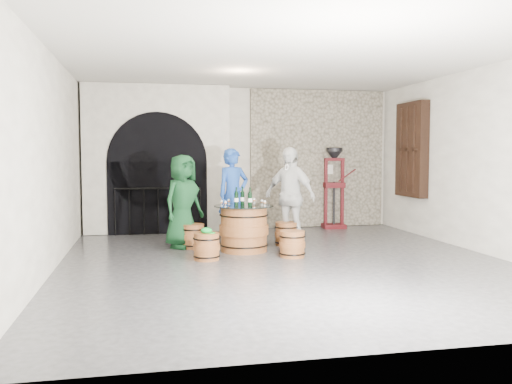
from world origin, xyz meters
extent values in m
plane|color=#2E2E31|center=(0.00, 0.00, 0.00)|extent=(8.00, 8.00, 0.00)
plane|color=beige|center=(0.00, 4.00, 1.60)|extent=(8.00, 0.00, 8.00)
plane|color=beige|center=(0.00, -4.00, 1.60)|extent=(8.00, 0.00, 8.00)
plane|color=beige|center=(-3.50, 0.00, 1.60)|extent=(0.00, 8.00, 8.00)
plane|color=beige|center=(3.50, 0.00, 1.60)|extent=(0.00, 8.00, 8.00)
plane|color=beige|center=(0.00, 0.00, 3.20)|extent=(8.00, 8.00, 0.00)
cube|color=gray|center=(1.80, 3.94, 1.60)|extent=(3.20, 0.12, 3.18)
cube|color=beige|center=(-1.90, 3.75, 1.60)|extent=(3.10, 0.50, 3.18)
cube|color=black|center=(-1.90, 3.48, 0.78)|extent=(2.10, 0.03, 1.55)
cylinder|color=black|center=(-1.90, 3.48, 1.55)|extent=(2.10, 0.03, 2.10)
cylinder|color=black|center=(-1.90, 3.42, 0.98)|extent=(1.79, 0.04, 0.04)
cylinder|color=black|center=(-2.79, 3.42, 0.49)|extent=(0.02, 0.02, 0.98)
cylinder|color=black|center=(-2.50, 3.42, 0.49)|extent=(0.02, 0.02, 0.98)
cylinder|color=black|center=(-2.20, 3.42, 0.49)|extent=(0.02, 0.02, 0.98)
cylinder|color=black|center=(-1.90, 3.42, 0.49)|extent=(0.02, 0.02, 0.98)
cylinder|color=black|center=(-1.60, 3.42, 0.49)|extent=(0.02, 0.02, 0.98)
cylinder|color=black|center=(-1.31, 3.42, 0.49)|extent=(0.02, 0.02, 0.98)
cylinder|color=black|center=(-1.01, 3.42, 0.49)|extent=(0.02, 0.02, 0.98)
cube|color=black|center=(3.39, 2.40, 1.80)|extent=(0.20, 1.10, 2.00)
cube|color=black|center=(3.34, 2.40, 1.80)|extent=(0.06, 0.88, 1.76)
cube|color=black|center=(3.37, 2.40, 1.80)|extent=(0.22, 0.92, 0.06)
cube|color=black|center=(3.37, 2.11, 1.80)|extent=(0.22, 0.06, 1.80)
cube|color=black|center=(3.37, 2.40, 1.80)|extent=(0.22, 0.06, 1.80)
cube|color=black|center=(3.37, 2.69, 1.80)|extent=(0.22, 0.06, 1.80)
cylinder|color=brown|center=(-0.48, 1.07, 0.38)|extent=(0.81, 0.81, 0.77)
cylinder|color=brown|center=(-0.48, 1.07, 0.38)|extent=(0.86, 0.86, 0.17)
torus|color=black|center=(-0.48, 1.07, 0.12)|extent=(0.86, 0.86, 0.02)
torus|color=black|center=(-0.48, 1.07, 0.64)|extent=(0.86, 0.86, 0.02)
cylinder|color=brown|center=(-0.48, 1.07, 0.78)|extent=(0.82, 0.82, 0.02)
cylinder|color=black|center=(-0.48, 1.07, 0.80)|extent=(1.05, 1.05, 0.01)
cylinder|color=brown|center=(-1.33, 1.57, 0.21)|extent=(0.40, 0.40, 0.42)
cylinder|color=brown|center=(-1.33, 1.57, 0.21)|extent=(0.43, 0.43, 0.09)
torus|color=black|center=(-1.33, 1.57, 0.07)|extent=(0.44, 0.44, 0.02)
torus|color=black|center=(-1.33, 1.57, 0.35)|extent=(0.44, 0.44, 0.02)
cylinder|color=brown|center=(-1.33, 1.57, 0.43)|extent=(0.41, 0.41, 0.02)
cylinder|color=brown|center=(-0.48, 2.06, 0.21)|extent=(0.40, 0.40, 0.42)
cylinder|color=brown|center=(-0.48, 2.06, 0.21)|extent=(0.43, 0.43, 0.09)
torus|color=black|center=(-0.48, 2.06, 0.07)|extent=(0.44, 0.44, 0.02)
torus|color=black|center=(-0.48, 2.06, 0.35)|extent=(0.44, 0.44, 0.02)
cylinder|color=brown|center=(-0.48, 2.06, 0.43)|extent=(0.41, 0.41, 0.02)
cylinder|color=brown|center=(0.41, 1.50, 0.21)|extent=(0.40, 0.40, 0.42)
cylinder|color=brown|center=(0.41, 1.50, 0.21)|extent=(0.43, 0.43, 0.09)
torus|color=black|center=(0.41, 1.50, 0.07)|extent=(0.44, 0.44, 0.02)
torus|color=black|center=(0.41, 1.50, 0.35)|extent=(0.44, 0.44, 0.02)
cylinder|color=brown|center=(0.41, 1.50, 0.43)|extent=(0.41, 0.41, 0.02)
cylinder|color=brown|center=(0.21, 0.37, 0.21)|extent=(0.40, 0.40, 0.42)
cylinder|color=brown|center=(0.21, 0.37, 0.21)|extent=(0.43, 0.43, 0.09)
torus|color=black|center=(0.21, 0.37, 0.07)|extent=(0.44, 0.44, 0.02)
torus|color=black|center=(0.21, 0.37, 0.35)|extent=(0.44, 0.44, 0.02)
cylinder|color=brown|center=(0.21, 0.37, 0.43)|extent=(0.41, 0.41, 0.02)
cylinder|color=brown|center=(-1.21, 0.42, 0.21)|extent=(0.40, 0.40, 0.42)
cylinder|color=brown|center=(-1.21, 0.42, 0.21)|extent=(0.43, 0.43, 0.09)
torus|color=black|center=(-1.21, 0.42, 0.07)|extent=(0.44, 0.44, 0.02)
torus|color=black|center=(-1.21, 0.42, 0.35)|extent=(0.44, 0.44, 0.02)
cylinder|color=brown|center=(-1.21, 0.42, 0.43)|extent=(0.41, 0.41, 0.02)
ellipsoid|color=#0D962B|center=(-1.21, 0.42, 0.48)|extent=(0.18, 0.18, 0.10)
cylinder|color=#0D962B|center=(-1.13, 0.39, 0.44)|extent=(0.12, 0.12, 0.01)
imported|color=#0F391B|center=(-1.50, 1.67, 0.85)|extent=(0.98, 0.95, 1.70)
imported|color=#1C439A|center=(-0.48, 2.21, 0.91)|extent=(0.77, 0.64, 1.82)
imported|color=silver|center=(0.47, 1.54, 0.92)|extent=(1.04, 1.11, 1.84)
cylinder|color=black|center=(-0.61, 1.06, 0.92)|extent=(0.07, 0.07, 0.22)
cylinder|color=white|center=(-0.61, 1.06, 0.91)|extent=(0.08, 0.08, 0.06)
cone|color=black|center=(-0.61, 1.06, 1.04)|extent=(0.07, 0.07, 0.05)
cylinder|color=black|center=(-0.61, 1.06, 1.10)|extent=(0.03, 0.03, 0.07)
cylinder|color=black|center=(-0.39, 0.97, 0.92)|extent=(0.07, 0.07, 0.22)
cylinder|color=white|center=(-0.39, 0.97, 0.91)|extent=(0.08, 0.08, 0.06)
cone|color=black|center=(-0.39, 0.97, 1.04)|extent=(0.07, 0.07, 0.05)
cylinder|color=black|center=(-0.39, 0.97, 1.10)|extent=(0.03, 0.03, 0.07)
cylinder|color=black|center=(-0.48, 1.21, 0.92)|extent=(0.07, 0.07, 0.22)
cylinder|color=white|center=(-0.48, 1.21, 0.91)|extent=(0.08, 0.08, 0.06)
cone|color=black|center=(-0.48, 1.21, 1.04)|extent=(0.07, 0.07, 0.05)
cylinder|color=black|center=(-0.48, 1.21, 1.10)|extent=(0.03, 0.03, 0.07)
cylinder|color=brown|center=(0.14, 3.38, 0.28)|extent=(0.40, 0.40, 0.57)
cylinder|color=brown|center=(0.14, 3.38, 0.28)|extent=(0.43, 0.43, 0.12)
torus|color=black|center=(0.14, 3.38, 0.09)|extent=(0.44, 0.44, 0.02)
torus|color=black|center=(0.14, 3.38, 0.47)|extent=(0.44, 0.44, 0.02)
cylinder|color=brown|center=(0.14, 3.38, 0.58)|extent=(0.41, 0.41, 0.02)
cube|color=#4A0C12|center=(2.09, 3.58, 0.05)|extent=(0.54, 0.45, 0.10)
cube|color=#4A0C12|center=(2.09, 3.58, 1.00)|extent=(0.48, 0.33, 0.12)
cube|color=#4A0C12|center=(2.09, 3.58, 1.58)|extent=(0.47, 0.15, 0.07)
cylinder|color=black|center=(2.09, 3.58, 0.59)|extent=(0.05, 0.05, 0.98)
cylinder|color=black|center=(2.09, 3.58, 1.81)|extent=(0.37, 0.37, 0.09)
cone|color=black|center=(2.09, 3.58, 1.69)|extent=(0.37, 0.37, 0.20)
cube|color=#4A0C12|center=(1.90, 3.60, 0.83)|extent=(0.07, 0.07, 1.56)
cube|color=#4A0C12|center=(2.29, 3.57, 0.83)|extent=(0.07, 0.07, 1.56)
cylinder|color=#4A0C12|center=(2.38, 3.52, 1.22)|extent=(0.42, 0.06, 0.31)
cube|color=silver|center=(2.05, 3.86, 1.35)|extent=(0.18, 0.10, 0.22)
camera|label=1|loc=(-2.17, -8.20, 1.70)|focal=38.00mm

